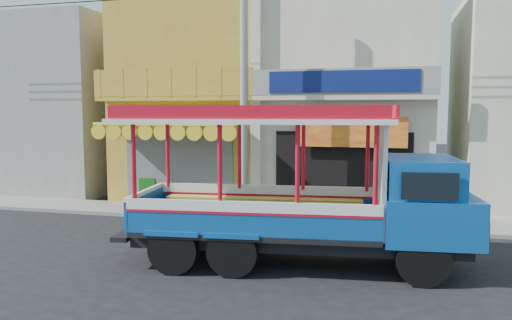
{
  "coord_description": "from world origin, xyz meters",
  "views": [
    {
      "loc": [
        3.36,
        -12.08,
        3.61
      ],
      "look_at": [
        -0.4,
        2.5,
        2.12
      ],
      "focal_mm": 35.0,
      "sensor_mm": 36.0,
      "label": 1
    }
  ],
  "objects_px": {
    "utility_pole": "(249,65)",
    "green_sign": "(148,195)",
    "songthaew_truck": "(321,190)",
    "potted_plant_a": "(305,204)",
    "potted_plant_b": "(401,206)"
  },
  "relations": [
    {
      "from": "potted_plant_a",
      "to": "potted_plant_b",
      "type": "xyz_separation_m",
      "value": [
        3.0,
        0.51,
        -0.02
      ]
    },
    {
      "from": "green_sign",
      "to": "potted_plant_b",
      "type": "height_order",
      "value": "green_sign"
    },
    {
      "from": "songthaew_truck",
      "to": "green_sign",
      "type": "xyz_separation_m",
      "value": [
        -6.93,
        5.03,
        -1.24
      ]
    },
    {
      "from": "utility_pole",
      "to": "songthaew_truck",
      "type": "distance_m",
      "value": 5.89
    },
    {
      "from": "utility_pole",
      "to": "green_sign",
      "type": "height_order",
      "value": "utility_pole"
    },
    {
      "from": "utility_pole",
      "to": "potted_plant_a",
      "type": "relative_size",
      "value": 29.98
    },
    {
      "from": "utility_pole",
      "to": "potted_plant_b",
      "type": "bearing_deg",
      "value": 11.21
    },
    {
      "from": "utility_pole",
      "to": "green_sign",
      "type": "xyz_separation_m",
      "value": [
        -4.1,
        1.0,
        -4.48
      ]
    },
    {
      "from": "songthaew_truck",
      "to": "potted_plant_a",
      "type": "height_order",
      "value": "songthaew_truck"
    },
    {
      "from": "potted_plant_a",
      "to": "potted_plant_b",
      "type": "relative_size",
      "value": 1.04
    },
    {
      "from": "green_sign",
      "to": "potted_plant_b",
      "type": "bearing_deg",
      "value": -0.35
    },
    {
      "from": "utility_pole",
      "to": "green_sign",
      "type": "distance_m",
      "value": 6.15
    },
    {
      "from": "utility_pole",
      "to": "potted_plant_b",
      "type": "height_order",
      "value": "utility_pole"
    },
    {
      "from": "green_sign",
      "to": "potted_plant_a",
      "type": "xyz_separation_m",
      "value": [
        5.89,
        -0.56,
        0.03
      ]
    },
    {
      "from": "utility_pole",
      "to": "songthaew_truck",
      "type": "relative_size",
      "value": 3.41
    }
  ]
}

